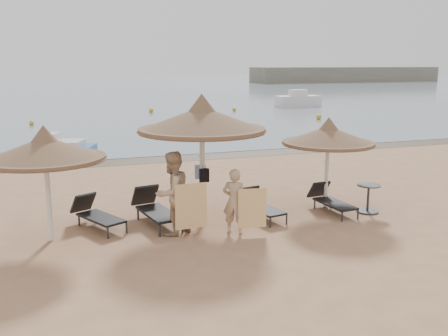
# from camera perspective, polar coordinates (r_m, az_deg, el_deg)

# --- Properties ---
(ground) EXTENTS (160.00, 160.00, 0.00)m
(ground) POSITION_cam_1_polar(r_m,az_deg,el_deg) (11.93, -2.27, -7.43)
(ground) COLOR #B17C57
(ground) RESTS_ON ground
(sea) EXTENTS (200.00, 140.00, 0.03)m
(sea) POSITION_cam_1_polar(r_m,az_deg,el_deg) (90.92, -17.28, 8.97)
(sea) COLOR slate
(sea) RESTS_ON ground
(wet_sand_strip) EXTENTS (200.00, 1.60, 0.01)m
(wet_sand_strip) POSITION_cam_1_polar(r_m,az_deg,el_deg) (20.81, -9.82, 0.84)
(wet_sand_strip) COLOR #4E3D2A
(wet_sand_strip) RESTS_ON ground
(palapa_left) EXTENTS (2.66, 2.66, 2.63)m
(palapa_left) POSITION_cam_1_polar(r_m,az_deg,el_deg) (11.60, -19.79, 2.02)
(palapa_left) COLOR silver
(palapa_left) RESTS_ON ground
(palapa_center) EXTENTS (3.24, 3.24, 3.21)m
(palapa_center) POSITION_cam_1_polar(r_m,az_deg,el_deg) (12.47, -2.54, 5.51)
(palapa_center) COLOR silver
(palapa_center) RESTS_ON ground
(palapa_right) EXTENTS (2.54, 2.54, 2.52)m
(palapa_right) POSITION_cam_1_polar(r_m,az_deg,el_deg) (13.87, 11.83, 3.62)
(palapa_right) COLOR silver
(palapa_right) RESTS_ON ground
(lounger_far_left) EXTENTS (1.26, 1.78, 0.76)m
(lounger_far_left) POSITION_cam_1_polar(r_m,az_deg,el_deg) (12.63, -14.46, -5.05)
(lounger_far_left) COLOR #2C2C2F
(lounger_far_left) RESTS_ON ground
(lounger_near_left) EXTENTS (0.97, 2.01, 0.86)m
(lounger_near_left) POSITION_cam_1_polar(r_m,az_deg,el_deg) (12.66, -7.97, -4.53)
(lounger_near_left) COLOR #2C2C2F
(lounger_near_left) RESTS_ON ground
(lounger_near_right) EXTENTS (0.83, 1.70, 0.73)m
(lounger_near_right) POSITION_cam_1_polar(r_m,az_deg,el_deg) (13.06, 4.00, -4.20)
(lounger_near_right) COLOR #2C2C2F
(lounger_near_right) RESTS_ON ground
(lounger_far_right) EXTENTS (0.67, 1.68, 0.74)m
(lounger_far_right) POSITION_cam_1_polar(r_m,az_deg,el_deg) (13.80, 12.01, -3.55)
(lounger_far_right) COLOR #2C2C2F
(lounger_far_right) RESTS_ON ground
(side_table) EXTENTS (0.63, 0.63, 0.76)m
(side_table) POSITION_cam_1_polar(r_m,az_deg,el_deg) (13.97, 16.13, -3.44)
(side_table) COLOR #2C2C2F
(side_table) RESTS_ON ground
(person_left) EXTENTS (1.25, 1.13, 2.28)m
(person_left) POSITION_cam_1_polar(r_m,az_deg,el_deg) (11.60, -5.94, -2.15)
(person_left) COLOR tan
(person_left) RESTS_ON ground
(person_right) EXTENTS (1.00, 0.90, 1.82)m
(person_right) POSITION_cam_1_polar(r_m,az_deg,el_deg) (11.63, 1.21, -3.23)
(person_right) COLOR tan
(person_right) RESTS_ON ground
(towel_left) EXTENTS (0.76, 0.05, 1.07)m
(towel_left) POSITION_cam_1_polar(r_m,az_deg,el_deg) (11.46, -3.78, -4.38)
(towel_left) COLOR orange
(towel_left) RESTS_ON ground
(towel_right) EXTENTS (0.67, 0.13, 0.94)m
(towel_right) POSITION_cam_1_polar(r_m,az_deg,el_deg) (11.60, 3.26, -4.61)
(towel_right) COLOR orange
(towel_right) RESTS_ON ground
(bag_patterned) EXTENTS (0.30, 0.19, 0.36)m
(bag_patterned) POSITION_cam_1_polar(r_m,az_deg,el_deg) (12.87, -2.72, -0.47)
(bag_patterned) COLOR white
(bag_patterned) RESTS_ON ground
(bag_dark) EXTENTS (0.25, 0.09, 0.35)m
(bag_dark) POSITION_cam_1_polar(r_m,az_deg,el_deg) (12.55, -2.27, -0.85)
(bag_dark) COLOR black
(bag_dark) RESTS_ON ground
(pedal_boat) EXTENTS (2.77, 2.16, 1.13)m
(pedal_boat) POSITION_cam_1_polar(r_m,az_deg,el_deg) (21.58, -17.94, 1.95)
(pedal_boat) COLOR #2A67AE
(pedal_boat) RESTS_ON ground
(buoy_left) EXTENTS (0.31, 0.31, 0.31)m
(buoy_left) POSITION_cam_1_polar(r_m,az_deg,el_deg) (34.34, -21.14, 4.82)
(buoy_left) COLOR gold
(buoy_left) RESTS_ON ground
(buoy_mid) EXTENTS (0.37, 0.37, 0.37)m
(buoy_mid) POSITION_cam_1_polar(r_m,az_deg,el_deg) (40.80, -8.33, 6.55)
(buoy_mid) COLOR gold
(buoy_mid) RESTS_ON ground
(buoy_right) EXTENTS (0.39, 0.39, 0.39)m
(buoy_right) POSITION_cam_1_polar(r_m,az_deg,el_deg) (35.96, 10.78, 5.76)
(buoy_right) COLOR gold
(buoy_right) RESTS_ON ground
(buoy_extra) EXTENTS (0.32, 0.32, 0.32)m
(buoy_extra) POSITION_cam_1_polar(r_m,az_deg,el_deg) (41.45, 1.18, 6.72)
(buoy_extra) COLOR gold
(buoy_extra) RESTS_ON ground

